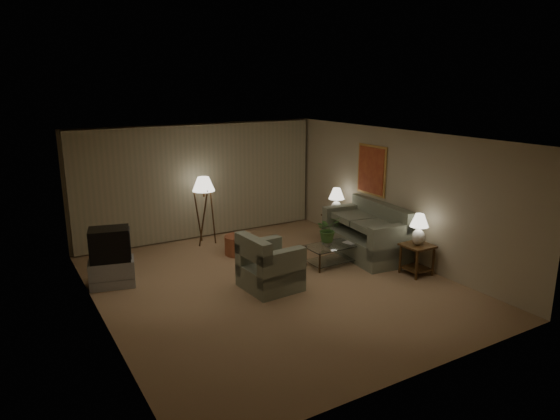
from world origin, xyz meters
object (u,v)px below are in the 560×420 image
Objects in this scene: table_lamp_near at (419,227)px; ottoman at (239,245)px; tv_cabinet at (112,273)px; sofa at (365,235)px; floor_lamp at (204,209)px; armchair at (270,267)px; side_table_near at (417,254)px; table_lamp_far at (336,199)px; vase at (328,243)px; side_table_far at (336,222)px; crt_tv at (110,244)px; coffee_table at (333,251)px.

table_lamp_near is 3.80m from ottoman.
sofa is at bearing 1.81° from tv_cabinet.
floor_lamp is (-2.79, 3.85, -0.14)m from table_lamp_near.
tv_cabinet is (-2.43, 1.56, -0.15)m from armchair.
table_lamp_far is (-0.00, 2.60, 0.56)m from side_table_near.
side_table_near is at bearing -45.74° from vase.
vase reaches higher than tv_cabinet.
sofa is 3.71× the size of side_table_far.
crt_tv is (-5.20, 2.41, 0.39)m from side_table_near.
floor_lamp reaches higher than table_lamp_far.
sofa is 1.37m from table_lamp_far.
ottoman is (-2.44, 2.81, -0.76)m from table_lamp_near.
side_table_far is at bearing 47.94° from vase.
table_lamp_near is 4.29× the size of vase.
sofa is 15.59× the size of vase.
crt_tv reaches higher than vase.
side_table_far is (0.00, 2.60, -0.00)m from side_table_near.
coffee_table is (-1.07, 1.25, -0.13)m from side_table_near.
armchair reaches higher than vase.
crt_tv is at bearing -177.95° from table_lamp_far.
side_table_far is at bearing 90.00° from side_table_near.
tv_cabinet is 4.16m from vase.
crt_tv reaches higher than ottoman.
crt_tv is (-5.05, 1.06, 0.35)m from sofa.
tv_cabinet reaches higher than coffee_table.
table_lamp_near is at bearing -11.19° from crt_tv.
sofa is 1.36m from side_table_near.
sofa is 2.82× the size of crt_tv.
floor_lamp is (2.41, 1.43, 0.57)m from tv_cabinet.
side_table_far is (2.77, 1.74, 0.00)m from armchair.
table_lamp_far reaches higher than side_table_near.
side_table_far is at bearing -24.07° from floor_lamp.
tv_cabinet reaches higher than ottoman.
armchair is at bearing -89.54° from floor_lamp.
ottoman is (2.76, 0.40, -0.05)m from tv_cabinet.
table_lamp_far is 1.86m from coffee_table.
vase is (1.57, -2.60, -0.33)m from floor_lamp.
ottoman is (-2.29, 1.46, -0.24)m from sofa.
floor_lamp reaches higher than vase.
sofa is 2.51× the size of tv_cabinet.
vase is (-1.22, -1.35, 0.08)m from side_table_far.
table_lamp_near is 1.81m from vase.
side_table_far is 5.21m from tv_cabinet.
floor_lamp reaches higher than table_lamp_near.
table_lamp_far is at bearing -24.07° from floor_lamp.
ottoman is at bearing 21.88° from tv_cabinet.
side_table_far is 0.57m from table_lamp_far.
side_table_far is 2.66m from table_lamp_near.
side_table_far is 0.98× the size of ottoman.
side_table_far is (0.15, 1.25, -0.04)m from sofa.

